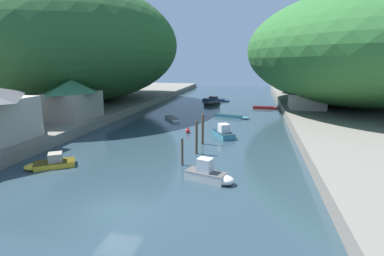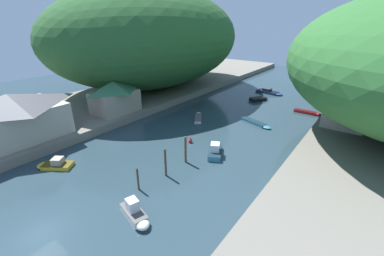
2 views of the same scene
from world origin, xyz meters
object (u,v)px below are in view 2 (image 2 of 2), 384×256
(boathouse_shed, at_px, (114,96))
(boat_yellow_tender, at_px, (215,150))
(waterfront_building, at_px, (12,116))
(boat_white_cruiser, at_px, (135,214))
(boat_near_quay, at_px, (55,164))
(boat_navy_launch, at_px, (257,123))
(right_bank_cottage, at_px, (346,112))
(channel_buoy_near, at_px, (190,140))
(boat_moored_right, at_px, (260,99))
(boat_cabin_cruiser, at_px, (270,92))
(person_on_quay, at_px, (60,128))
(boat_open_rowboat, at_px, (198,117))
(boat_mid_channel, at_px, (308,112))
(person_by_boathouse, at_px, (20,143))

(boathouse_shed, bearing_deg, boat_yellow_tender, -1.95)
(waterfront_building, height_order, boat_white_cruiser, waterfront_building)
(waterfront_building, distance_m, boathouse_shed, 15.07)
(boat_near_quay, bearing_deg, boat_yellow_tender, -77.00)
(waterfront_building, height_order, boat_navy_launch, waterfront_building)
(right_bank_cottage, xyz_separation_m, boat_navy_launch, (-11.89, -4.37, -3.18))
(boathouse_shed, bearing_deg, channel_buoy_near, -0.47)
(boat_white_cruiser, height_order, boat_moored_right, boat_white_cruiser)
(waterfront_building, height_order, boat_cabin_cruiser, waterfront_building)
(boat_yellow_tender, xyz_separation_m, boat_navy_launch, (0.41, 12.67, -0.30))
(waterfront_building, bearing_deg, person_on_quay, 47.43)
(boat_near_quay, height_order, boat_open_rowboat, boat_near_quay)
(boathouse_shed, relative_size, boat_yellow_tender, 1.56)
(boat_mid_channel, bearing_deg, boat_open_rowboat, -46.59)
(waterfront_building, xyz_separation_m, boat_moored_right, (18.19, 40.23, -4.09))
(boat_navy_launch, bearing_deg, person_by_boathouse, -15.77)
(boat_cabin_cruiser, height_order, person_on_quay, person_on_quay)
(boat_moored_right, bearing_deg, boat_open_rowboat, -73.76)
(right_bank_cottage, relative_size, boat_moored_right, 1.37)
(boat_navy_launch, bearing_deg, boat_cabin_cruiser, -146.50)
(boat_near_quay, bearing_deg, channel_buoy_near, -64.91)
(right_bank_cottage, bearing_deg, waterfront_building, -138.44)
(boat_cabin_cruiser, height_order, boat_moored_right, boat_cabin_cruiser)
(boat_yellow_tender, bearing_deg, boat_white_cruiser, -115.11)
(boat_moored_right, height_order, person_on_quay, person_on_quay)
(waterfront_building, relative_size, boat_open_rowboat, 2.55)
(boat_near_quay, height_order, boat_white_cruiser, boat_white_cruiser)
(boat_near_quay, xyz_separation_m, boat_yellow_tender, (13.53, 14.27, 0.13))
(waterfront_building, height_order, person_by_boathouse, waterfront_building)
(person_by_boathouse, bearing_deg, right_bank_cottage, -44.37)
(right_bank_cottage, xyz_separation_m, boat_white_cruiser, (-11.56, -31.52, -2.84))
(boat_cabin_cruiser, distance_m, boat_white_cruiser, 47.64)
(boat_moored_right, bearing_deg, boat_cabin_cruiser, 123.57)
(waterfront_building, xyz_separation_m, person_on_quay, (3.72, 4.05, -2.20))
(boat_near_quay, height_order, channel_buoy_near, boat_near_quay)
(channel_buoy_near, bearing_deg, boat_mid_channel, 65.37)
(waterfront_building, xyz_separation_m, boat_open_rowboat, (13.68, 23.54, -4.22))
(boathouse_shed, distance_m, person_by_boathouse, 16.47)
(boat_cabin_cruiser, height_order, boat_open_rowboat, boat_cabin_cruiser)
(right_bank_cottage, distance_m, boat_white_cruiser, 33.69)
(boat_mid_channel, bearing_deg, boat_moored_right, -103.11)
(boat_white_cruiser, height_order, person_on_quay, person_on_quay)
(boat_cabin_cruiser, height_order, boat_navy_launch, boat_cabin_cruiser)
(boat_white_cruiser, distance_m, boat_open_rowboat, 25.83)
(waterfront_building, height_order, right_bank_cottage, waterfront_building)
(right_bank_cottage, distance_m, person_by_boathouse, 45.02)
(boat_open_rowboat, relative_size, person_on_quay, 2.93)
(boat_open_rowboat, bearing_deg, person_on_quay, -150.23)
(boat_navy_launch, height_order, person_by_boathouse, person_by_boathouse)
(boat_moored_right, distance_m, boat_navy_launch, 14.32)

